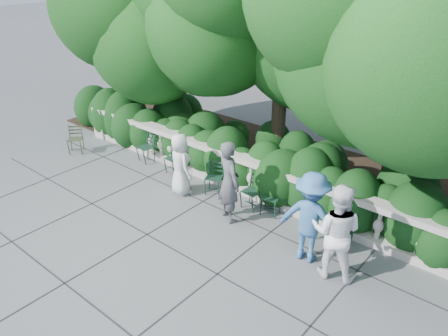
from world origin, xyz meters
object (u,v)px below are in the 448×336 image
Objects in this scene: person_businessman at (180,164)px; person_woman_grey at (229,182)px; chair_c at (171,175)px; person_older_blue at (310,218)px; person_casual_man at (336,232)px; chair_d at (247,210)px; chair_b at (212,196)px; chair_f at (336,246)px; chair_weathered at (76,155)px; chair_a at (143,163)px; chair_e at (267,217)px.

person_woman_grey is at bearing -163.88° from person_businessman.
chair_c is 0.45× the size of person_older_blue.
person_woman_grey is at bearing -21.03° from person_casual_man.
chair_d is 1.99m from person_businessman.
chair_b and chair_c have the same top height.
chair_f is at bearing -86.22° from person_casual_man.
person_casual_man is (5.26, -0.88, 0.96)m from chair_c.
person_older_blue is (7.79, 0.15, 0.94)m from chair_weathered.
person_casual_man is 0.61m from person_older_blue.
chair_weathered is (-1.95, -0.91, 0.00)m from chair_a.
person_businessman is at bearing -172.69° from chair_f.
chair_b is 1.07m from chair_d.
chair_d is 0.45× the size of person_older_blue.
chair_a is 1.00× the size of chair_d.
chair_c is 1.00× the size of chair_f.
chair_a is at bearing -179.37° from chair_f.
chair_weathered is (-3.12, -0.90, 0.00)m from chair_c.
chair_d is 5.87m from chair_weathered.
person_casual_man is at bearing 1.50° from chair_a.
chair_b is 3.33m from chair_f.
person_casual_man is at bearing -163.39° from person_businessman.
chair_a is 2.27m from person_businessman.
chair_f is at bearing 8.97° from chair_a.
person_woman_grey is at bearing -42.67° from chair_weathered.
chair_c is (1.17, -0.01, 0.00)m from chair_a.
person_businessman is (4.02, 0.42, 0.79)m from chair_weathered.
person_woman_grey reaches higher than chair_weathered.
chair_a is at bearing -20.14° from chair_weathered.
chair_c is (-1.62, 0.13, 0.00)m from chair_b.
chair_d is at bearing -146.28° from person_businessman.
chair_b is at bearing 170.28° from chair_e.
chair_e is at bearing -18.32° from chair_b.
person_casual_man is (3.64, -0.75, 0.96)m from chair_b.
chair_weathered is (-8.08, -0.87, 0.00)m from chair_f.
person_casual_man is (2.04, -0.85, 0.96)m from chair_e.
chair_a and chair_d have the same top height.
chair_d is (1.07, 0.03, 0.00)m from chair_b.
chair_b is 1.00× the size of chair_d.
person_woman_grey is 1.00× the size of person_casual_man.
chair_a is 2.15m from chair_weathered.
person_older_blue is (3.76, -0.27, 0.15)m from person_businessman.
person_woman_grey and person_casual_man have the same top height.
chair_d is 0.44× the size of person_casual_man.
chair_f is 8.13m from chair_weathered.
chair_e is at bearing -34.62° from person_older_blue.
chair_a is 3.93m from person_woman_grey.
person_casual_man is at bearing -161.27° from person_woman_grey.
chair_a is 0.45× the size of person_older_blue.
chair_weathered is at bearing -158.51° from chair_c.
person_older_blue is (3.04, -0.62, 0.94)m from chair_b.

